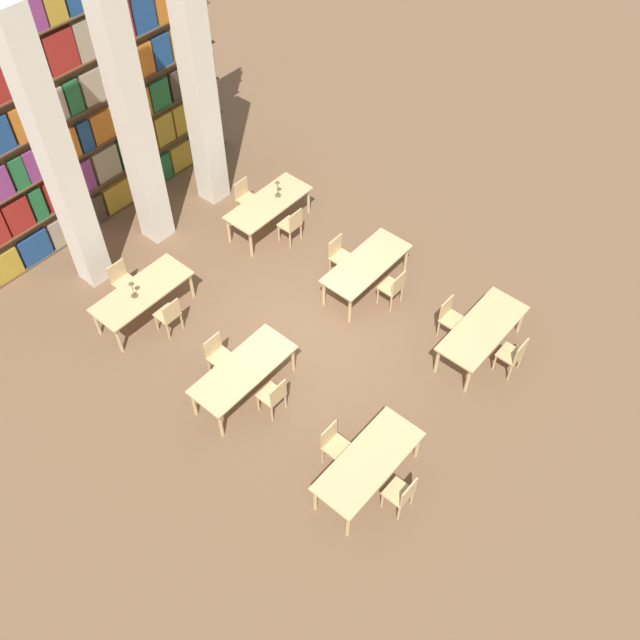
{
  "coord_description": "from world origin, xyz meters",
  "views": [
    {
      "loc": [
        -6.67,
        -6.0,
        11.1
      ],
      "look_at": [
        0.0,
        -0.28,
        0.65
      ],
      "focal_mm": 40.0,
      "sensor_mm": 36.0,
      "label": 1
    }
  ],
  "objects_px": {
    "chair_9": "(123,280)",
    "chair_11": "(246,197)",
    "chair_8": "(169,315)",
    "chair_7": "(339,255)",
    "reading_table_1": "(483,330)",
    "reading_table_2": "(243,371)",
    "pillar_left": "(58,162)",
    "chair_5": "(218,355)",
    "chair_1": "(334,444)",
    "desk_lamp_1": "(277,186)",
    "chair_0": "(401,494)",
    "reading_table_4": "(142,293)",
    "chair_3": "(450,317)",
    "pillar_right": "(198,82)",
    "chair_6": "(393,287)",
    "desk_lamp_0": "(132,286)",
    "reading_table_0": "(369,463)",
    "pillar_center": "(132,119)",
    "reading_table_3": "(366,265)",
    "chair_10": "(292,224)",
    "chair_2": "(513,355)",
    "chair_4": "(274,396)",
    "reading_table_5": "(269,205)"
  },
  "relations": [
    {
      "from": "chair_1",
      "to": "desk_lamp_1",
      "type": "distance_m",
      "value": 6.33
    },
    {
      "from": "chair_3",
      "to": "chair_8",
      "type": "distance_m",
      "value": 5.5
    },
    {
      "from": "pillar_center",
      "to": "chair_8",
      "type": "relative_size",
      "value": 6.68
    },
    {
      "from": "chair_2",
      "to": "desk_lamp_0",
      "type": "distance_m",
      "value": 7.38
    },
    {
      "from": "chair_11",
      "to": "reading_table_4",
      "type": "bearing_deg",
      "value": 10.0
    },
    {
      "from": "reading_table_4",
      "to": "chair_11",
      "type": "bearing_deg",
      "value": 10.0
    },
    {
      "from": "pillar_right",
      "to": "chair_2",
      "type": "xyz_separation_m",
      "value": [
        0.06,
        -8.04,
        -2.51
      ]
    },
    {
      "from": "chair_0",
      "to": "chair_11",
      "type": "relative_size",
      "value": 1.0
    },
    {
      "from": "chair_6",
      "to": "reading_table_2",
      "type": "bearing_deg",
      "value": 168.12
    },
    {
      "from": "pillar_left",
      "to": "chair_10",
      "type": "xyz_separation_m",
      "value": [
        3.53,
        -2.48,
        -2.51
      ]
    },
    {
      "from": "chair_1",
      "to": "chair_4",
      "type": "relative_size",
      "value": 1.0
    },
    {
      "from": "reading_table_1",
      "to": "chair_8",
      "type": "bearing_deg",
      "value": 125.72
    },
    {
      "from": "chair_10",
      "to": "chair_3",
      "type": "bearing_deg",
      "value": -89.57
    },
    {
      "from": "chair_7",
      "to": "chair_10",
      "type": "bearing_deg",
      "value": -92.07
    },
    {
      "from": "chair_5",
      "to": "chair_9",
      "type": "relative_size",
      "value": 1.0
    },
    {
      "from": "reading_table_0",
      "to": "reading_table_5",
      "type": "distance_m",
      "value": 6.7
    },
    {
      "from": "desk_lamp_0",
      "to": "chair_7",
      "type": "bearing_deg",
      "value": -30.8
    },
    {
      "from": "pillar_right",
      "to": "reading_table_2",
      "type": "height_order",
      "value": "pillar_right"
    },
    {
      "from": "pillar_center",
      "to": "reading_table_1",
      "type": "height_order",
      "value": "pillar_center"
    },
    {
      "from": "pillar_right",
      "to": "chair_5",
      "type": "distance_m",
      "value": 5.79
    },
    {
      "from": "chair_1",
      "to": "chair_0",
      "type": "bearing_deg",
      "value": 90.0
    },
    {
      "from": "chair_8",
      "to": "chair_10",
      "type": "height_order",
      "value": "same"
    },
    {
      "from": "reading_table_2",
      "to": "chair_5",
      "type": "height_order",
      "value": "chair_5"
    },
    {
      "from": "pillar_right",
      "to": "chair_1",
      "type": "xyz_separation_m",
      "value": [
        -3.58,
        -6.72,
        -2.51
      ]
    },
    {
      "from": "reading_table_2",
      "to": "reading_table_3",
      "type": "bearing_deg",
      "value": -0.64
    },
    {
      "from": "reading_table_3",
      "to": "chair_11",
      "type": "relative_size",
      "value": 2.29
    },
    {
      "from": "pillar_left",
      "to": "chair_5",
      "type": "bearing_deg",
      "value": -90.44
    },
    {
      "from": "chair_6",
      "to": "desk_lamp_1",
      "type": "height_order",
      "value": "desk_lamp_1"
    },
    {
      "from": "reading_table_2",
      "to": "chair_4",
      "type": "height_order",
      "value": "chair_4"
    },
    {
      "from": "chair_6",
      "to": "desk_lamp_1",
      "type": "bearing_deg",
      "value": 83.86
    },
    {
      "from": "chair_8",
      "to": "chair_9",
      "type": "xyz_separation_m",
      "value": [
        0.0,
        1.41,
        0.0
      ]
    },
    {
      "from": "pillar_center",
      "to": "chair_7",
      "type": "relative_size",
      "value": 6.68
    },
    {
      "from": "chair_2",
      "to": "chair_6",
      "type": "distance_m",
      "value": 2.74
    },
    {
      "from": "chair_0",
      "to": "chair_1",
      "type": "xyz_separation_m",
      "value": [
        0.0,
        1.41,
        0.0
      ]
    },
    {
      "from": "chair_1",
      "to": "chair_4",
      "type": "distance_m",
      "value": 1.46
    },
    {
      "from": "pillar_center",
      "to": "desk_lamp_0",
      "type": "bearing_deg",
      "value": -138.75
    },
    {
      "from": "chair_10",
      "to": "chair_11",
      "type": "distance_m",
      "value": 1.41
    },
    {
      "from": "chair_10",
      "to": "pillar_left",
      "type": "bearing_deg",
      "value": 144.84
    },
    {
      "from": "reading_table_2",
      "to": "desk_lamp_0",
      "type": "relative_size",
      "value": 5.06
    },
    {
      "from": "reading_table_0",
      "to": "desk_lamp_0",
      "type": "bearing_deg",
      "value": 91.41
    },
    {
      "from": "reading_table_4",
      "to": "chair_11",
      "type": "relative_size",
      "value": 2.29
    },
    {
      "from": "chair_1",
      "to": "chair_9",
      "type": "bearing_deg",
      "value": -91.11
    },
    {
      "from": "chair_8",
      "to": "chair_7",
      "type": "bearing_deg",
      "value": -23.34
    },
    {
      "from": "reading_table_1",
      "to": "reading_table_2",
      "type": "xyz_separation_m",
      "value": [
        -3.64,
        2.77,
        0.0
      ]
    },
    {
      "from": "chair_9",
      "to": "chair_11",
      "type": "height_order",
      "value": "same"
    },
    {
      "from": "reading_table_2",
      "to": "chair_9",
      "type": "xyz_separation_m",
      "value": [
        0.1,
        3.56,
        -0.15
      ]
    },
    {
      "from": "chair_3",
      "to": "pillar_right",
      "type": "bearing_deg",
      "value": -89.5
    },
    {
      "from": "reading_table_5",
      "to": "chair_7",
      "type": "bearing_deg",
      "value": -92.09
    },
    {
      "from": "reading_table_3",
      "to": "chair_9",
      "type": "height_order",
      "value": "chair_9"
    },
    {
      "from": "reading_table_0",
      "to": "chair_3",
      "type": "xyz_separation_m",
      "value": [
        3.61,
        0.8,
        -0.15
      ]
    }
  ]
}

